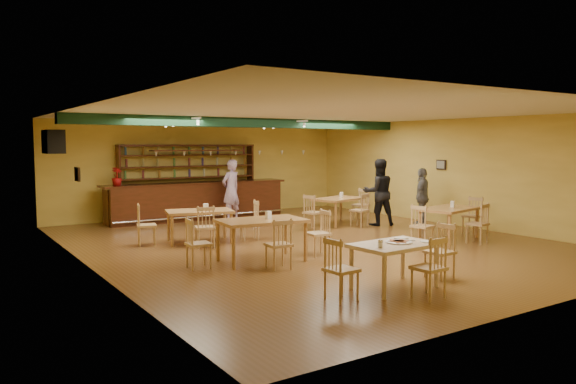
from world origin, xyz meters
TOP-DOWN VIEW (x-y plane):
  - floor at (0.00, 0.00)m, footprint 12.00×12.00m
  - ceiling_beam at (0.00, 2.80)m, footprint 10.00×0.30m
  - track_rail_left at (-1.80, 3.40)m, footprint 0.05×2.50m
  - track_rail_right at (1.40, 3.40)m, footprint 0.05×2.50m
  - ac_unit at (-4.80, 4.20)m, footprint 0.34×0.70m
  - picture_left at (-4.97, 1.00)m, footprint 0.04×0.34m
  - picture_right at (4.97, 0.50)m, footprint 0.04×0.34m
  - bar_counter at (-0.59, 5.15)m, footprint 5.77×0.85m
  - back_bar_hutch at (-0.59, 5.78)m, footprint 4.47×0.40m
  - poinsettia at (-3.02, 5.15)m, footprint 0.37×0.37m
  - dining_table_a at (-2.18, 1.43)m, footprint 1.69×1.26m
  - dining_table_b at (2.36, 1.95)m, footprint 1.72×1.32m
  - dining_table_c at (-2.03, -1.19)m, footprint 1.75×1.16m
  - dining_table_d at (3.01, -1.51)m, footprint 1.71×1.24m
  - near_table at (-1.28, -4.08)m, footprint 1.40×0.94m
  - pizza_tray at (-1.18, -4.08)m, footprint 0.52×0.52m
  - parmesan_shaker at (-1.72, -4.22)m, footprint 0.08×0.08m
  - napkin_stack at (-0.94, -3.89)m, footprint 0.22×0.17m
  - pizza_server at (-1.04, -4.03)m, footprint 0.31×0.26m
  - side_plate at (-0.75, -4.27)m, footprint 0.23×0.23m
  - patron_bar at (0.14, 4.33)m, footprint 0.77×0.63m
  - patron_right_a at (3.16, 1.15)m, footprint 1.11×0.99m
  - patron_right_b at (4.21, 0.49)m, footprint 1.02×0.81m

SIDE VIEW (x-z plane):
  - floor at x=0.00m, z-range 0.00..0.00m
  - near_table at x=-1.28m, z-range 0.00..0.72m
  - dining_table_a at x=-2.18m, z-range 0.00..0.75m
  - dining_table_b at x=2.36m, z-range 0.00..0.76m
  - dining_table_d at x=3.01m, z-range 0.00..0.77m
  - dining_table_c at x=-2.03m, z-range 0.00..0.83m
  - bar_counter at x=-0.59m, z-range 0.00..1.13m
  - side_plate at x=-0.75m, z-range 0.72..0.74m
  - pizza_tray at x=-1.18m, z-range 0.72..0.74m
  - napkin_stack at x=-0.94m, z-range 0.72..0.75m
  - pizza_server at x=-1.04m, z-range 0.74..0.74m
  - parmesan_shaker at x=-1.72m, z-range 0.72..0.83m
  - patron_right_b at x=4.21m, z-range 0.00..1.62m
  - patron_bar at x=0.14m, z-range 0.00..1.83m
  - patron_right_a at x=3.16m, z-range 0.00..1.88m
  - back_bar_hutch at x=-0.59m, z-range 0.00..2.28m
  - poinsettia at x=-3.02m, z-range 1.13..1.64m
  - picture_left at x=-4.97m, z-range 1.56..1.84m
  - picture_right at x=4.97m, z-range 1.56..1.84m
  - ac_unit at x=-4.80m, z-range 2.11..2.59m
  - ceiling_beam at x=0.00m, z-range 2.75..3.00m
  - track_rail_left at x=-1.80m, z-range 2.92..2.96m
  - track_rail_right at x=1.40m, z-range 2.92..2.96m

